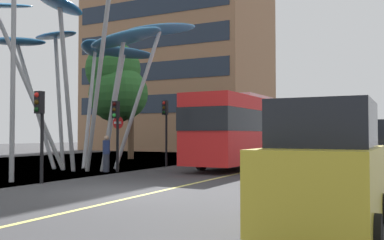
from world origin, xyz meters
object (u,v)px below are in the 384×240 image
car_parked_mid (361,157)px  no_entry_sign (118,135)px  traffic_light_kerb_far (116,121)px  car_parked_near (325,171)px  traffic_light_kerb_near (40,116)px  pedestrian (106,154)px  car_parked_far (360,151)px  red_bus (247,128)px  traffic_light_island_mid (165,119)px  leaf_sculpture (85,40)px  street_lamp (20,35)px

car_parked_mid → no_entry_sign: (-11.16, 2.15, 0.71)m
traffic_light_kerb_far → car_parked_mid: bearing=-8.3°
no_entry_sign → car_parked_near: bearing=-39.1°
car_parked_near → traffic_light_kerb_far: bearing=142.0°
traffic_light_kerb_near → pedestrian: (-0.88, 4.99, -1.55)m
traffic_light_kerb_near → pedestrian: traffic_light_kerb_near is taller
traffic_light_kerb_far → car_parked_far: 11.55m
car_parked_mid → no_entry_sign: size_ratio=1.61×
red_bus → traffic_light_island_mid: bearing=-159.0°
leaf_sculpture → traffic_light_island_mid: size_ratio=3.06×
car_parked_far → street_lamp: size_ratio=0.46×
traffic_light_kerb_far → no_entry_sign: size_ratio=1.26×
traffic_light_island_mid → no_entry_sign: traffic_light_island_mid is taller
red_bus → leaf_sculpture: bearing=-141.2°
car_parked_mid → no_entry_sign: no_entry_sign is taller
traffic_light_kerb_near → car_parked_mid: size_ratio=0.78×
car_parked_mid → street_lamp: (-11.41, -3.62, 4.39)m
traffic_light_island_mid → traffic_light_kerb_near: bearing=-88.6°
pedestrian → no_entry_sign: size_ratio=0.65×
traffic_light_kerb_far → car_parked_mid: 11.06m
car_parked_mid → car_parked_far: bearing=95.6°
traffic_light_island_mid → car_parked_near: traffic_light_island_mid is taller
red_bus → pedestrian: (-4.81, -6.01, -1.25)m
traffic_light_kerb_far → traffic_light_kerb_near: bearing=-85.2°
traffic_light_kerb_far → street_lamp: (-0.55, -5.20, 3.02)m
car_parked_near → street_lamp: 12.68m
traffic_light_kerb_near → traffic_light_kerb_far: bearing=94.8°
traffic_light_kerb_near → car_parked_mid: (10.42, 3.55, -1.37)m
red_bus → car_parked_far: 5.96m
red_bus → street_lamp: 12.56m
leaf_sculpture → traffic_light_kerb_near: size_ratio=3.37×
red_bus → leaf_sculpture: leaf_sculpture is taller
traffic_light_kerb_near → street_lamp: size_ratio=0.38×
street_lamp → pedestrian: street_lamp is taller
car_parked_near → car_parked_far: bearing=93.0°
street_lamp → pedestrian: (0.10, 5.05, -4.57)m
traffic_light_kerb_far → car_parked_far: bearing=27.3°
red_bus → no_entry_sign: bearing=-131.4°
leaf_sculpture → car_parked_mid: bearing=-9.0°
red_bus → traffic_light_island_mid: red_bus is taller
car_parked_mid → street_lamp: bearing=-162.4°
traffic_light_island_mid → pedestrian: traffic_light_island_mid is taller
car_parked_far → pedestrian: 11.93m
traffic_light_kerb_far → street_lamp: 6.04m
leaf_sculpture → no_entry_sign: leaf_sculpture is taller
traffic_light_kerb_far → leaf_sculpture: bearing=167.6°
red_bus → traffic_light_island_mid: (-4.16, -1.60, 0.53)m
traffic_light_kerb_near → no_entry_sign: bearing=97.3°
pedestrian → car_parked_far: bearing=27.0°
traffic_light_kerb_far → car_parked_far: size_ratio=0.84×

